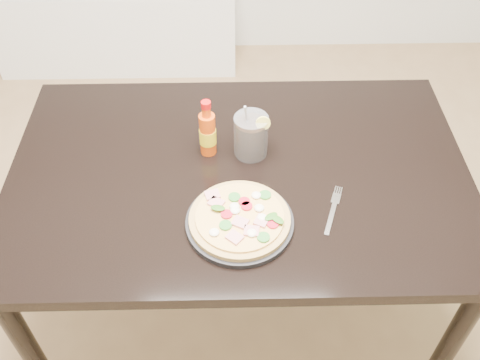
{
  "coord_description": "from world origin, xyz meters",
  "views": [
    {
      "loc": [
        -0.13,
        -0.79,
        1.9
      ],
      "look_at": [
        -0.11,
        0.24,
        0.83
      ],
      "focal_mm": 40.0,
      "sensor_mm": 36.0,
      "label": 1
    }
  ],
  "objects_px": {
    "hot_sauce_bottle": "(208,133)",
    "media_console": "(117,26)",
    "pizza": "(240,218)",
    "fork": "(333,209)",
    "cola_cup": "(251,136)",
    "dining_table": "(239,188)",
    "plate": "(240,222)"
  },
  "relations": [
    {
      "from": "plate",
      "to": "hot_sauce_bottle",
      "type": "height_order",
      "value": "hot_sauce_bottle"
    },
    {
      "from": "dining_table",
      "to": "media_console",
      "type": "relative_size",
      "value": 1.0
    },
    {
      "from": "dining_table",
      "to": "pizza",
      "type": "relative_size",
      "value": 5.03
    },
    {
      "from": "dining_table",
      "to": "hot_sauce_bottle",
      "type": "distance_m",
      "value": 0.2
    },
    {
      "from": "dining_table",
      "to": "pizza",
      "type": "distance_m",
      "value": 0.24
    },
    {
      "from": "pizza",
      "to": "cola_cup",
      "type": "relative_size",
      "value": 1.43
    },
    {
      "from": "fork",
      "to": "media_console",
      "type": "height_order",
      "value": "fork"
    },
    {
      "from": "plate",
      "to": "cola_cup",
      "type": "distance_m",
      "value": 0.3
    },
    {
      "from": "media_console",
      "to": "pizza",
      "type": "bearing_deg",
      "value": -70.27
    },
    {
      "from": "hot_sauce_bottle",
      "to": "media_console",
      "type": "xyz_separation_m",
      "value": [
        -0.6,
        1.63,
        -0.58
      ]
    },
    {
      "from": "pizza",
      "to": "fork",
      "type": "xyz_separation_m",
      "value": [
        0.27,
        0.05,
        -0.02
      ]
    },
    {
      "from": "fork",
      "to": "cola_cup",
      "type": "bearing_deg",
      "value": 152.11
    },
    {
      "from": "pizza",
      "to": "fork",
      "type": "distance_m",
      "value": 0.27
    },
    {
      "from": "plate",
      "to": "media_console",
      "type": "height_order",
      "value": "plate"
    },
    {
      "from": "plate",
      "to": "pizza",
      "type": "relative_size",
      "value": 1.07
    },
    {
      "from": "fork",
      "to": "pizza",
      "type": "bearing_deg",
      "value": -150.48
    },
    {
      "from": "dining_table",
      "to": "media_console",
      "type": "distance_m",
      "value": 1.89
    },
    {
      "from": "plate",
      "to": "hot_sauce_bottle",
      "type": "distance_m",
      "value": 0.32
    },
    {
      "from": "dining_table",
      "to": "media_console",
      "type": "height_order",
      "value": "dining_table"
    },
    {
      "from": "cola_cup",
      "to": "fork",
      "type": "height_order",
      "value": "cola_cup"
    },
    {
      "from": "hot_sauce_bottle",
      "to": "fork",
      "type": "height_order",
      "value": "hot_sauce_bottle"
    },
    {
      "from": "dining_table",
      "to": "cola_cup",
      "type": "distance_m",
      "value": 0.17
    },
    {
      "from": "plate",
      "to": "cola_cup",
      "type": "bearing_deg",
      "value": 82.06
    },
    {
      "from": "dining_table",
      "to": "plate",
      "type": "height_order",
      "value": "plate"
    },
    {
      "from": "pizza",
      "to": "dining_table",
      "type": "bearing_deg",
      "value": 89.53
    },
    {
      "from": "cola_cup",
      "to": "fork",
      "type": "bearing_deg",
      "value": -46.96
    },
    {
      "from": "pizza",
      "to": "hot_sauce_bottle",
      "type": "relative_size",
      "value": 1.42
    },
    {
      "from": "pizza",
      "to": "hot_sauce_bottle",
      "type": "height_order",
      "value": "hot_sauce_bottle"
    },
    {
      "from": "plate",
      "to": "cola_cup",
      "type": "height_order",
      "value": "cola_cup"
    },
    {
      "from": "hot_sauce_bottle",
      "to": "dining_table",
      "type": "bearing_deg",
      "value": -41.31
    },
    {
      "from": "media_console",
      "to": "hot_sauce_bottle",
      "type": "bearing_deg",
      "value": -69.84
    },
    {
      "from": "dining_table",
      "to": "media_console",
      "type": "bearing_deg",
      "value": 112.02
    }
  ]
}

